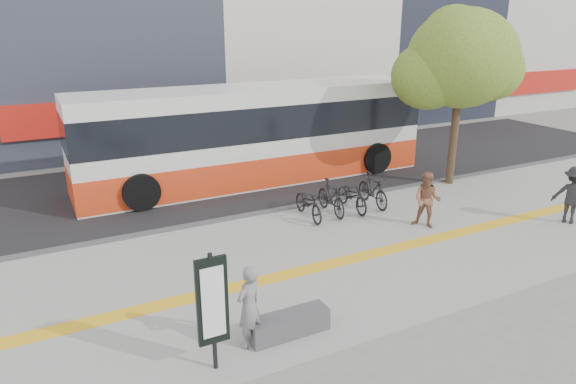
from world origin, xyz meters
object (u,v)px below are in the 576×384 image
signboard (212,303)px  pedestrian_tan (427,200)px  street_tree (459,61)px  bench (289,324)px  bus (255,137)px  pedestrian_dark (573,195)px  seated_woman (249,307)px

signboard → pedestrian_tan: size_ratio=1.33×
signboard → street_tree: 13.40m
bench → street_tree: bearing=31.6°
signboard → pedestrian_tan: bearing=23.4°
bench → street_tree: 12.23m
bus → pedestrian_dark: (6.54, -8.39, -0.77)m
pedestrian_dark → signboard: bearing=72.1°
street_tree → pedestrian_tan: (-3.70, -3.00, -3.61)m
pedestrian_tan → street_tree: bearing=94.1°
street_tree → bus: 7.71m
bench → seated_woman: bearing=176.8°
signboard → pedestrian_tan: (7.68, 3.32, -0.46)m
bench → bus: bus is taller
street_tree → seated_woman: street_tree is taller
bench → signboard: signboard is taller
pedestrian_dark → pedestrian_tan: bearing=41.6°
bench → pedestrian_dark: 10.25m
bus → pedestrian_dark: bearing=-52.1°
street_tree → pedestrian_dark: bearing=-85.5°
signboard → bench: bearing=10.8°
pedestrian_tan → pedestrian_dark: (4.07, -1.70, 0.03)m
pedestrian_dark → seated_woman: bearing=70.9°
street_tree → pedestrian_dark: size_ratio=3.66×
bus → pedestrian_dark: bus is taller
bus → pedestrian_tan: (2.47, -6.68, -0.80)m
bench → bus: bearing=69.6°
signboard → seated_woman: size_ratio=1.36×
seated_woman → signboard: bearing=-3.4°
signboard → pedestrian_dark: (11.75, 1.62, -0.43)m
bench → bus: 10.44m
pedestrian_tan → bus: bearing=165.3°
bench → street_tree: (9.78, 6.02, 4.21)m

